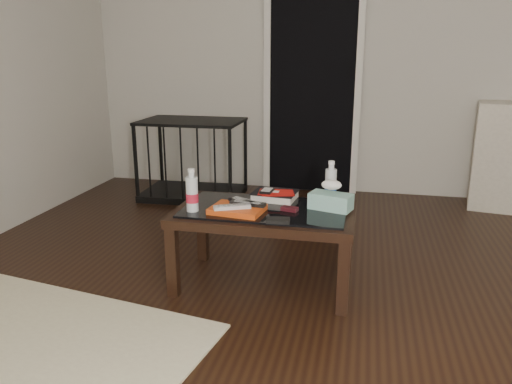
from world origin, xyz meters
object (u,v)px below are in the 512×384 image
textbook (275,195)px  water_bottle_right (331,181)px  water_bottle_left (192,190)px  tissue_box (331,201)px  coffee_table (265,219)px  pet_crate (193,172)px

textbook → water_bottle_right: size_ratio=1.05×
water_bottle_left → tissue_box: bearing=14.7°
textbook → water_bottle_left: bearing=-135.6°
coffee_table → textbook: textbook is taller
water_bottle_right → tissue_box: (0.01, -0.16, -0.07)m
water_bottle_left → water_bottle_right: bearing=26.2°
pet_crate → tissue_box: bearing=-51.7°
textbook → tissue_box: tissue_box is taller
pet_crate → textbook: (1.03, -1.45, 0.25)m
coffee_table → tissue_box: bearing=8.4°
textbook → water_bottle_right: 0.34m
pet_crate → textbook: size_ratio=3.71×
textbook → tissue_box: (0.34, -0.12, 0.02)m
pet_crate → textbook: pet_crate is taller
tissue_box → pet_crate: bearing=147.7°
pet_crate → water_bottle_left: (0.62, -1.77, 0.35)m
coffee_table → pet_crate: pet_crate is taller
coffee_table → pet_crate: size_ratio=1.08×
textbook → water_bottle_left: water_bottle_left is taller
water_bottle_left → water_bottle_right: (0.72, 0.36, 0.00)m
water_bottle_left → coffee_table: bearing=20.4°
textbook → water_bottle_right: (0.32, 0.04, 0.10)m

